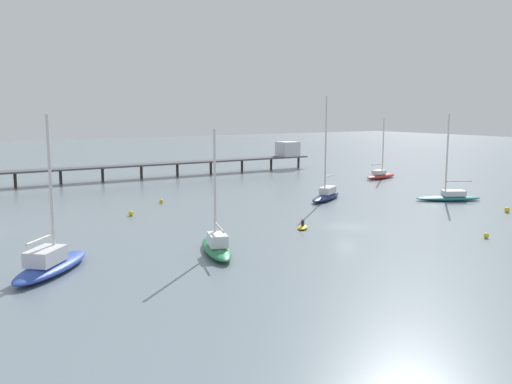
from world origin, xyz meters
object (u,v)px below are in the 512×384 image
(sailboat_green, at_px, (217,245))
(mooring_buoy_mid, at_px, (507,210))
(mooring_buoy_outer, at_px, (161,201))
(sailboat_teal, at_px, (449,196))
(mooring_buoy_far, at_px, (486,235))
(sailboat_red, at_px, (381,175))
(mooring_buoy_near, at_px, (131,213))
(sailboat_navy, at_px, (326,194))
(pier, at_px, (213,158))
(sailboat_blue, at_px, (50,263))
(dinghy_yellow, at_px, (303,227))

(sailboat_green, height_order, mooring_buoy_mid, sailboat_green)
(mooring_buoy_mid, height_order, mooring_buoy_outer, mooring_buoy_mid)
(sailboat_teal, bearing_deg, mooring_buoy_far, -132.64)
(sailboat_red, height_order, mooring_buoy_mid, sailboat_red)
(mooring_buoy_near, bearing_deg, sailboat_navy, -6.65)
(pier, bearing_deg, sailboat_teal, -74.99)
(sailboat_teal, distance_m, sailboat_blue, 55.66)
(sailboat_teal, relative_size, sailboat_blue, 0.98)
(pier, height_order, mooring_buoy_outer, pier)
(pier, relative_size, sailboat_navy, 4.62)
(pier, height_order, sailboat_green, sailboat_green)
(sailboat_green, relative_size, mooring_buoy_far, 20.40)
(sailboat_blue, bearing_deg, sailboat_navy, 21.62)
(mooring_buoy_near, bearing_deg, dinghy_yellow, -52.16)
(sailboat_green, distance_m, mooring_buoy_far, 27.18)
(mooring_buoy_mid, height_order, mooring_buoy_far, mooring_buoy_mid)
(sailboat_green, bearing_deg, sailboat_navy, 33.43)
(sailboat_navy, height_order, mooring_buoy_near, sailboat_navy)
(sailboat_green, xyz_separation_m, sailboat_teal, (41.48, 8.23, -0.10))
(pier, bearing_deg, mooring_buoy_near, -130.39)
(sailboat_red, height_order, sailboat_blue, sailboat_blue)
(sailboat_red, height_order, sailboat_teal, sailboat_teal)
(pier, bearing_deg, mooring_buoy_outer, -129.18)
(pier, xyz_separation_m, sailboat_blue, (-42.60, -53.76, -2.30))
(sailboat_navy, distance_m, sailboat_green, 32.65)
(sailboat_green, xyz_separation_m, mooring_buoy_outer, (6.36, 27.94, -0.50))
(pier, height_order, mooring_buoy_mid, pier)
(sailboat_navy, bearing_deg, mooring_buoy_near, 173.35)
(sailboat_green, distance_m, dinghy_yellow, 13.50)
(pier, xyz_separation_m, dinghy_yellow, (-16.03, -51.18, -2.91))
(dinghy_yellow, bearing_deg, pier, 72.61)
(mooring_buoy_outer, bearing_deg, sailboat_green, -102.83)
(sailboat_teal, bearing_deg, pier, 105.01)
(sailboat_green, relative_size, mooring_buoy_near, 17.56)
(sailboat_blue, distance_m, dinghy_yellow, 26.71)
(sailboat_blue, relative_size, mooring_buoy_outer, 22.88)
(sailboat_red, bearing_deg, sailboat_green, -148.35)
(sailboat_navy, distance_m, mooring_buoy_mid, 23.47)
(sailboat_red, distance_m, mooring_buoy_mid, 35.26)
(sailboat_red, relative_size, mooring_buoy_outer, 20.61)
(mooring_buoy_mid, bearing_deg, dinghy_yellow, 167.81)
(sailboat_navy, xyz_separation_m, sailboat_teal, (14.23, -9.76, -0.20))
(sailboat_navy, height_order, sailboat_blue, sailboat_navy)
(sailboat_teal, height_order, mooring_buoy_near, sailboat_teal)
(mooring_buoy_far, bearing_deg, sailboat_blue, 164.83)
(mooring_buoy_mid, xyz_separation_m, mooring_buoy_far, (-14.50, -7.36, -0.07))
(mooring_buoy_far, relative_size, mooring_buoy_outer, 1.00)
(sailboat_teal, distance_m, mooring_buoy_far, 23.38)
(dinghy_yellow, relative_size, mooring_buoy_outer, 4.36)
(sailboat_green, distance_m, mooring_buoy_mid, 40.18)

